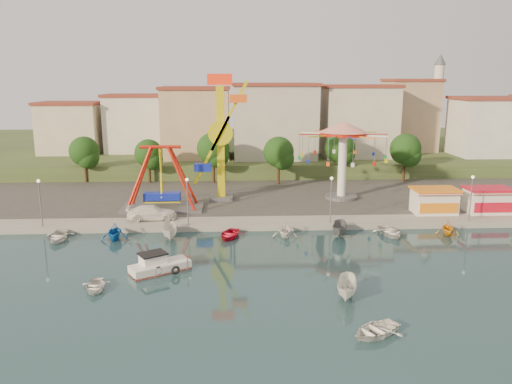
{
  "coord_description": "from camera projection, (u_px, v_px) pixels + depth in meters",
  "views": [
    {
      "loc": [
        -2.83,
        -40.8,
        16.54
      ],
      "look_at": [
        -0.37,
        14.0,
        4.0
      ],
      "focal_mm": 35.0,
      "sensor_mm": 36.0,
      "label": 1
    }
  ],
  "objects": [
    {
      "name": "lamp_post_1",
      "position": [
        188.0,
        203.0,
        55.16
      ],
      "size": [
        0.14,
        0.14,
        5.0
      ],
      "primitive_type": "cylinder",
      "color": "#59595E",
      "rests_on": "quay_deck"
    },
    {
      "name": "tree_4",
      "position": [
        340.0,
        148.0,
        79.25
      ],
      "size": [
        4.86,
        4.86,
        7.6
      ],
      "color": "#382314",
      "rests_on": "quay_deck"
    },
    {
      "name": "tree_3",
      "position": [
        279.0,
        152.0,
        75.94
      ],
      "size": [
        4.68,
        4.68,
        7.32
      ],
      "color": "#382314",
      "rests_on": "quay_deck"
    },
    {
      "name": "moored_boat_5",
      "position": [
        340.0,
        229.0,
        53.28
      ],
      "size": [
        2.47,
        4.22,
        1.53
      ],
      "primitive_type": "imported",
      "rotation": [
        0.0,
        0.0,
        -0.26
      ],
      "color": "#5E5E63",
      "rests_on": "ground"
    },
    {
      "name": "moored_boat_4",
      "position": [
        285.0,
        230.0,
        53.01
      ],
      "size": [
        2.99,
        3.36,
        1.62
      ],
      "primitive_type": "imported",
      "rotation": [
        0.0,
        0.0,
        -0.11
      ],
      "color": "white",
      "rests_on": "ground"
    },
    {
      "name": "skiff",
      "position": [
        347.0,
        288.0,
        38.37
      ],
      "size": [
        2.54,
        4.24,
        1.54
      ],
      "primitive_type": "imported",
      "rotation": [
        0.0,
        0.0,
        -0.28
      ],
      "color": "white",
      "rests_on": "ground"
    },
    {
      "name": "moored_boat_2",
      "position": [
        170.0,
        231.0,
        52.49
      ],
      "size": [
        2.0,
        4.22,
        1.57
      ],
      "primitive_type": "imported",
      "rotation": [
        0.0,
        0.0,
        0.12
      ],
      "color": "silver",
      "rests_on": "ground"
    },
    {
      "name": "building_5",
      "position": [
        424.0,
        122.0,
        92.05
      ],
      "size": [
        12.77,
        10.96,
        11.21
      ],
      "primitive_type": "cube",
      "color": "tan",
      "rests_on": "hill_terrace"
    },
    {
      "name": "building_4",
      "position": [
        350.0,
        127.0,
        93.51
      ],
      "size": [
        10.75,
        9.23,
        9.24
      ],
      "primitive_type": "cube",
      "color": "beige",
      "rests_on": "hill_terrace"
    },
    {
      "name": "kamikaze_tower",
      "position": [
        222.0,
        141.0,
        65.22
      ],
      "size": [
        5.26,
        3.1,
        16.5
      ],
      "color": "#59595E",
      "rests_on": "quay_deck"
    },
    {
      "name": "booth_mid",
      "position": [
        487.0,
        200.0,
        60.33
      ],
      "size": [
        5.4,
        3.78,
        3.08
      ],
      "color": "white",
      "rests_on": "quay_deck"
    },
    {
      "name": "rowboat_b",
      "position": [
        375.0,
        330.0,
        32.78
      ],
      "size": [
        4.53,
        4.15,
        0.77
      ],
      "primitive_type": "imported",
      "rotation": [
        0.0,
        0.0,
        -1.04
      ],
      "color": "white",
      "rests_on": "ground"
    },
    {
      "name": "hill_terrace",
      "position": [
        247.0,
        149.0,
        108.45
      ],
      "size": [
        200.0,
        60.0,
        3.0
      ],
      "primitive_type": "cube",
      "color": "#384C26",
      "rests_on": "ground"
    },
    {
      "name": "minaret",
      "position": [
        437.0,
        100.0,
        94.91
      ],
      "size": [
        2.8,
        2.8,
        18.0
      ],
      "color": "silver",
      "rests_on": "hill_terrace"
    },
    {
      "name": "lamp_post_3",
      "position": [
        471.0,
        200.0,
        56.56
      ],
      "size": [
        0.14,
        0.14,
        5.0
      ],
      "primitive_type": "cylinder",
      "color": "#59595E",
      "rests_on": "quay_deck"
    },
    {
      "name": "quay_deck",
      "position": [
        247.0,
        158.0,
        103.85
      ],
      "size": [
        200.0,
        100.0,
        0.6
      ],
      "primitive_type": "cube",
      "color": "#9E998E",
      "rests_on": "ground"
    },
    {
      "name": "moored_boat_6",
      "position": [
        390.0,
        232.0,
        53.6
      ],
      "size": [
        3.52,
        4.46,
        0.83
      ],
      "primitive_type": "imported",
      "rotation": [
        0.0,
        0.0,
        0.17
      ],
      "color": "white",
      "rests_on": "ground"
    },
    {
      "name": "building_6",
      "position": [
        491.0,
        120.0,
        90.92
      ],
      "size": [
        8.23,
        8.98,
        12.36
      ],
      "primitive_type": "cube",
      "color": "silver",
      "rests_on": "hill_terrace"
    },
    {
      "name": "pirate_ship_ride",
      "position": [
        162.0,
        179.0,
        61.39
      ],
      "size": [
        10.0,
        5.0,
        8.0
      ],
      "color": "#59595E",
      "rests_on": "quay_deck"
    },
    {
      "name": "building_2",
      "position": [
        204.0,
        122.0,
        91.86
      ],
      "size": [
        11.95,
        9.28,
        11.23
      ],
      "primitive_type": "cube",
      "color": "tan",
      "rests_on": "hill_terrace"
    },
    {
      "name": "moored_boat_3",
      "position": [
        229.0,
        234.0,
        52.85
      ],
      "size": [
        3.68,
        4.37,
        0.77
      ],
      "primitive_type": "imported",
      "rotation": [
        0.0,
        0.0,
        -0.31
      ],
      "color": "red",
      "rests_on": "ground"
    },
    {
      "name": "building_3",
      "position": [
        280.0,
        129.0,
        89.62
      ],
      "size": [
        12.59,
        10.5,
        9.2
      ],
      "primitive_type": "cube",
      "color": "beige",
      "rests_on": "hill_terrace"
    },
    {
      "name": "tree_0",
      "position": [
        84.0,
        151.0,
        77.19
      ],
      "size": [
        4.6,
        4.6,
        7.19
      ],
      "color": "#382314",
      "rests_on": "quay_deck"
    },
    {
      "name": "cabin_motorboat",
      "position": [
        159.0,
        266.0,
        43.62
      ],
      "size": [
        5.45,
        4.38,
        1.82
      ],
      "rotation": [
        0.0,
        0.0,
        0.55
      ],
      "color": "white",
      "rests_on": "ground"
    },
    {
      "name": "moored_boat_1",
      "position": [
        115.0,
        231.0,
        52.21
      ],
      "size": [
        3.1,
        3.52,
        1.75
      ],
      "primitive_type": "imported",
      "rotation": [
        0.0,
        0.0,
        0.07
      ],
      "color": "#145CB3",
      "rests_on": "ground"
    },
    {
      "name": "moored_boat_0",
      "position": [
        58.0,
        236.0,
        52.06
      ],
      "size": [
        3.34,
        4.35,
        0.84
      ],
      "primitive_type": "imported",
      "rotation": [
        0.0,
        0.0,
        0.12
      ],
      "color": "silver",
      "rests_on": "ground"
    },
    {
      "name": "tree_1",
      "position": [
        149.0,
        153.0,
        76.97
      ],
      "size": [
        4.35,
        4.35,
        6.8
      ],
      "color": "#382314",
      "rests_on": "quay_deck"
    },
    {
      "name": "wave_swinger",
      "position": [
        343.0,
        143.0,
        66.08
      ],
      "size": [
        11.6,
        11.6,
        10.4
      ],
      "color": "#59595E",
      "rests_on": "quay_deck"
    },
    {
      "name": "booth_left",
      "position": [
        434.0,
        200.0,
        60.04
      ],
      "size": [
        5.4,
        3.78,
        3.08
      ],
      "color": "white",
      "rests_on": "quay_deck"
    },
    {
      "name": "building_1",
      "position": [
        132.0,
        130.0,
        91.02
      ],
      "size": [
        12.33,
        9.01,
        8.63
      ],
      "primitive_type": "cube",
      "color": "silver",
      "rests_on": "hill_terrace"
    },
    {
      "name": "tree_2",
      "position": [
        213.0,
        149.0,
        76.83
      ],
      "size": [
        5.02,
        5.02,
        7.85
      ],
      "color": "#382314",
      "rests_on": "quay_deck"
    },
    {
      "name": "rowboat_a",
      "position": [
        95.0,
        286.0,
        39.83
      ],
      "size": [
        2.7,
        3.44,
        0.65
      ],
      "primitive_type": "imported",
      "rotation": [
        0.0,
        0.0,
        0.16
      ],
      "color": "white",
      "rests_on": "ground"
    },
    {
      "name": "lamp_post_2",
      "position": [
        331.0,
        201.0,
        55.86
      ],
      "size": [
        0.14,
        0.14,
        5.0
      ],
      "primitive_type": "cylinder",
      "color": "#59595E",
      "rests_on": "quay_deck"
    },
    {
      "name": "building_0",
      "position": [
        54.0,
        124.0,
        84.95
      ],
      "size": [
        9.26,
        9.53,
        11.87
      ],
      "primitive_type": "cube",
      "color": "beige",
      "rests_on": "hill_terrace"
    },
    {
      "name": "lamp_post_0",
      "position": [
        41.0,
        204.0,
        54.46
      ],
      "size": [
        0.14,
        0.14,
        5.0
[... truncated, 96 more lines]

